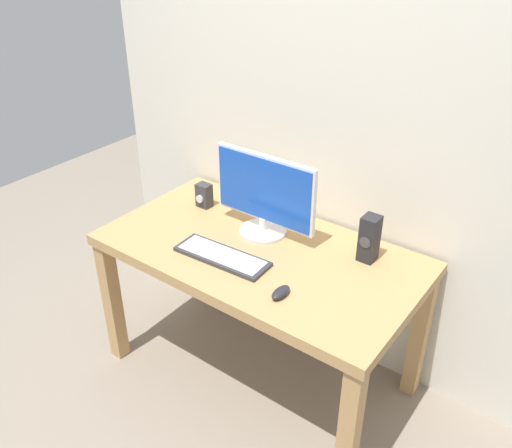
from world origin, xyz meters
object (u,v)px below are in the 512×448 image
(mouse, at_px, (281,292))
(audio_controller, at_px, (204,195))
(keyboard_primary, at_px, (222,256))
(desk, at_px, (260,266))
(monitor, at_px, (264,195))
(speaker_right, at_px, (369,238))

(mouse, distance_m, audio_controller, 0.82)
(keyboard_primary, bearing_deg, desk, 61.62)
(desk, xyz_separation_m, monitor, (-0.07, 0.13, 0.29))
(speaker_right, bearing_deg, monitor, -170.50)
(monitor, bearing_deg, audio_controller, 176.63)
(desk, height_order, mouse, mouse)
(mouse, relative_size, speaker_right, 0.49)
(speaker_right, height_order, audio_controller, speaker_right)
(mouse, bearing_deg, keyboard_primary, 168.96)
(desk, height_order, monitor, monitor)
(mouse, xyz_separation_m, speaker_right, (0.15, 0.43, 0.09))
(desk, bearing_deg, monitor, 118.18)
(desk, xyz_separation_m, mouse, (0.27, -0.22, 0.11))
(monitor, bearing_deg, speaker_right, 9.50)
(speaker_right, bearing_deg, audio_controller, -176.17)
(desk, xyz_separation_m, speaker_right, (0.42, 0.21, 0.20))
(keyboard_primary, distance_m, mouse, 0.36)
(desk, relative_size, keyboard_primary, 3.27)
(keyboard_primary, xyz_separation_m, audio_controller, (-0.37, 0.31, 0.05))
(desk, relative_size, mouse, 13.89)
(mouse, bearing_deg, audio_controller, 152.10)
(desk, relative_size, speaker_right, 6.83)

